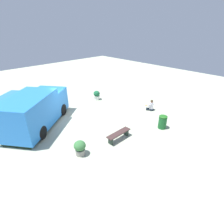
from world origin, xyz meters
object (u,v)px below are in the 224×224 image
(planter_flowering_far, at_px, (97,95))
(planter_flowering_near, at_px, (80,147))
(trash_bin, at_px, (163,122))
(food_truck, at_px, (36,111))
(person_customer, at_px, (151,106))
(plaza_bench, at_px, (119,134))

(planter_flowering_far, bearing_deg, planter_flowering_near, -136.24)
(planter_flowering_near, distance_m, trash_bin, 5.59)
(planter_flowering_near, height_order, trash_bin, trash_bin)
(trash_bin, bearing_deg, food_truck, 133.93)
(person_customer, relative_size, planter_flowering_far, 1.07)
(trash_bin, bearing_deg, planter_flowering_near, 163.99)
(person_customer, xyz_separation_m, planter_flowering_far, (-1.67, 4.66, 0.09))
(person_customer, distance_m, planter_flowering_near, 7.12)
(trash_bin, bearing_deg, planter_flowering_far, 89.49)
(planter_flowering_far, height_order, plaza_bench, planter_flowering_far)
(planter_flowering_near, height_order, plaza_bench, planter_flowering_near)
(person_customer, bearing_deg, food_truck, 152.73)
(planter_flowering_near, bearing_deg, food_truck, 94.23)
(food_truck, relative_size, trash_bin, 6.17)
(planter_flowering_far, distance_m, plaza_bench, 6.44)
(person_customer, distance_m, planter_flowering_far, 4.95)
(plaza_bench, distance_m, trash_bin, 3.17)
(planter_flowering_far, relative_size, plaza_bench, 0.50)
(food_truck, height_order, trash_bin, food_truck)
(planter_flowering_far, height_order, trash_bin, trash_bin)
(planter_flowering_near, bearing_deg, plaza_bench, -11.21)
(planter_flowering_near, height_order, planter_flowering_far, planter_flowering_near)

